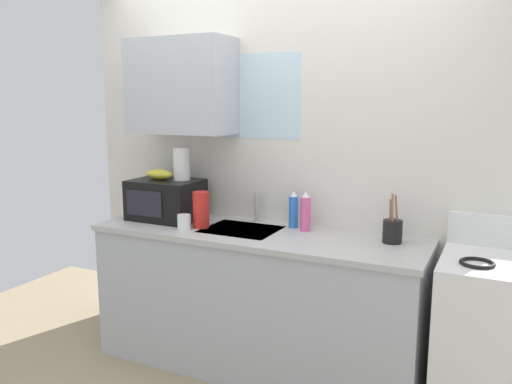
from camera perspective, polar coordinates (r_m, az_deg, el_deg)
kitchen_wall_assembly at (r=3.44m, az=0.76°, el=4.13°), size 2.85×0.42×2.50m
counter_unit at (r=3.33m, az=-0.04°, el=-11.77°), size 2.08×0.63×0.90m
sink_faucet at (r=3.43m, az=0.04°, el=-1.68°), size 0.03×0.03×0.20m
stove_range at (r=3.05m, az=25.05°, el=-14.97°), size 0.60×0.60×1.08m
microwave at (r=3.56m, az=-9.93°, el=-0.82°), size 0.46×0.35×0.27m
banana_bunch at (r=3.56m, az=-10.64°, el=1.94°), size 0.20×0.11×0.07m
paper_towel_roll at (r=3.50m, az=-8.22°, el=3.11°), size 0.11×0.11×0.22m
dish_soap_bottle_blue at (r=3.28m, az=4.17°, el=-2.04°), size 0.06×0.06×0.24m
dish_soap_bottle_pink at (r=3.21m, az=5.50°, el=-2.25°), size 0.06×0.06×0.25m
cereal_canister at (r=3.29m, az=-6.10°, el=-1.95°), size 0.10×0.10×0.23m
mug_white at (r=3.27m, az=-7.95°, el=-3.30°), size 0.08×0.08×0.09m
utensil_crock at (r=3.04m, az=14.84°, el=-4.15°), size 0.11×0.11×0.29m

